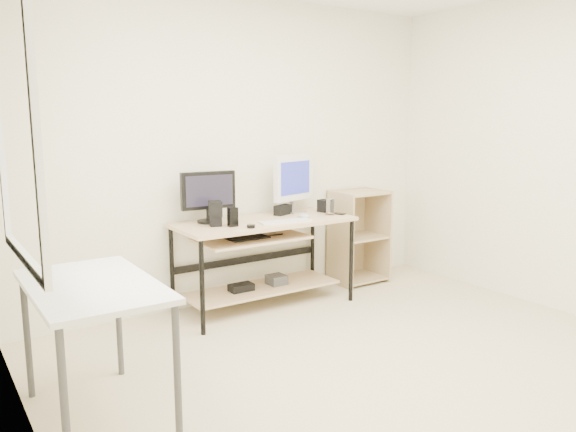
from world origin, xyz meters
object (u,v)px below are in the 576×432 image
at_px(desk, 261,245).
at_px(shelf_unit, 356,236).
at_px(side_table, 93,298).
at_px(white_imac, 294,179).
at_px(audio_controller, 233,217).
at_px(black_monitor, 208,193).

distance_m(desk, shelf_unit, 1.19).
distance_m(side_table, shelf_unit, 3.09).
bearing_deg(white_imac, audio_controller, -175.35).
height_order(shelf_unit, audio_controller, same).
xyz_separation_m(side_table, shelf_unit, (2.83, 1.22, -0.22)).
bearing_deg(audio_controller, side_table, -147.28).
xyz_separation_m(black_monitor, white_imac, (0.85, 0.02, 0.06)).
height_order(desk, white_imac, white_imac).
distance_m(desk, side_table, 1.97).
bearing_deg(side_table, black_monitor, 44.02).
xyz_separation_m(shelf_unit, white_imac, (-0.73, 0.01, 0.60)).
bearing_deg(side_table, desk, 32.65).
distance_m(side_table, white_imac, 2.46).
height_order(side_table, white_imac, white_imac).
xyz_separation_m(shelf_unit, audio_controller, (-1.50, -0.27, 0.37)).
height_order(shelf_unit, white_imac, white_imac).
distance_m(shelf_unit, white_imac, 0.94).
bearing_deg(black_monitor, white_imac, 6.30).
bearing_deg(black_monitor, shelf_unit, 5.17).
bearing_deg(shelf_unit, white_imac, 179.24).
distance_m(desk, white_imac, 0.70).
relative_size(side_table, black_monitor, 2.20).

